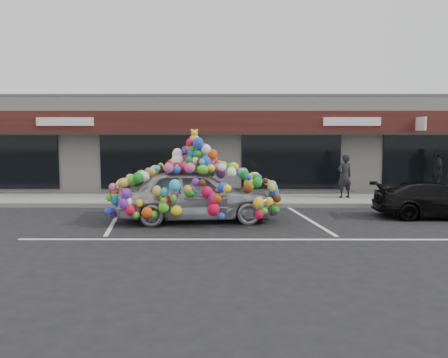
{
  "coord_description": "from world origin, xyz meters",
  "views": [
    {
      "loc": [
        0.22,
        -13.05,
        2.66
      ],
      "look_at": [
        0.17,
        1.4,
        1.15
      ],
      "focal_mm": 35.0,
      "sensor_mm": 36.0,
      "label": 1
    }
  ],
  "objects_px": {
    "toy_car": "(196,189)",
    "pedestrian_a": "(345,176)",
    "pedestrian_c": "(436,172)",
    "black_sedan": "(437,200)"
  },
  "relations": [
    {
      "from": "toy_car",
      "to": "black_sedan",
      "type": "distance_m",
      "value": 7.63
    },
    {
      "from": "toy_car",
      "to": "pedestrian_a",
      "type": "bearing_deg",
      "value": -61.15
    },
    {
      "from": "toy_car",
      "to": "pedestrian_c",
      "type": "xyz_separation_m",
      "value": [
        9.52,
        4.55,
        0.09
      ]
    },
    {
      "from": "black_sedan",
      "to": "pedestrian_c",
      "type": "bearing_deg",
      "value": -22.2
    },
    {
      "from": "pedestrian_c",
      "to": "black_sedan",
      "type": "bearing_deg",
      "value": -17.15
    },
    {
      "from": "toy_car",
      "to": "pedestrian_a",
      "type": "height_order",
      "value": "toy_car"
    },
    {
      "from": "black_sedan",
      "to": "pedestrian_c",
      "type": "distance_m",
      "value": 4.53
    },
    {
      "from": "pedestrian_c",
      "to": "pedestrian_a",
      "type": "bearing_deg",
      "value": -70.43
    },
    {
      "from": "pedestrian_a",
      "to": "pedestrian_c",
      "type": "xyz_separation_m",
      "value": [
        3.96,
        0.81,
        0.07
      ]
    },
    {
      "from": "pedestrian_a",
      "to": "toy_car",
      "type": "bearing_deg",
      "value": 16.29
    }
  ]
}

